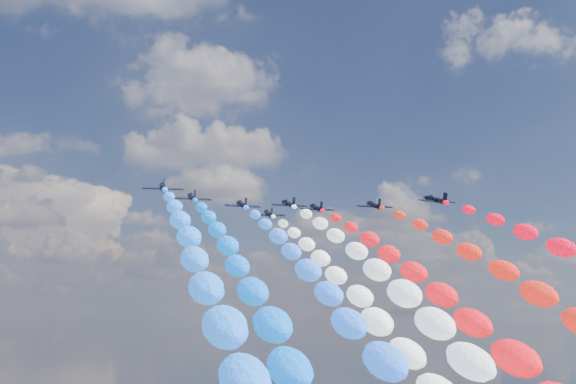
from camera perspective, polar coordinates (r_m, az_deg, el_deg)
name	(u,v)px	position (r m, az deg, el deg)	size (l,w,h in m)	color
jet_0	(163,187)	(142.06, -10.47, 0.40)	(8.36, 11.21, 2.47)	black
trail_0	(214,334)	(73.79, -6.20, -11.79)	(5.74, 129.62, 58.56)	#1C6BFF
jet_1	(192,197)	(153.62, -8.04, -0.45)	(8.36, 11.21, 2.47)	black
trail_1	(260,331)	(86.05, -2.36, -11.59)	(5.74, 129.62, 58.56)	blue
jet_2	(242,205)	(162.74, -3.88, -1.07)	(8.36, 11.21, 2.47)	black
trail_2	(338,329)	(96.63, 4.24, -11.41)	(5.74, 129.62, 58.56)	#2365FF
jet_3	(289,204)	(161.42, 0.06, -1.02)	(8.36, 11.21, 2.47)	black
trail_3	(420,329)	(97.13, 11.00, -11.25)	(5.74, 129.62, 58.56)	white
jet_4	(269,214)	(177.47, -1.62, -1.84)	(8.36, 11.21, 2.47)	black
trail_4	(368,327)	(112.32, 6.77, -11.18)	(5.74, 129.62, 58.56)	white
jet_5	(316,208)	(167.68, 2.40, -1.35)	(8.36, 11.21, 2.47)	black
trail_5	(458,328)	(104.64, 14.11, -11.03)	(5.74, 129.62, 58.56)	red
jet_6	(374,205)	(164.52, 7.23, -1.11)	(8.36, 11.21, 2.47)	black
trail_6	(563,329)	(104.65, 22.11, -10.61)	(5.74, 129.62, 58.56)	red
jet_7	(436,200)	(159.07, 12.31, -0.65)	(8.36, 11.21, 2.47)	black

